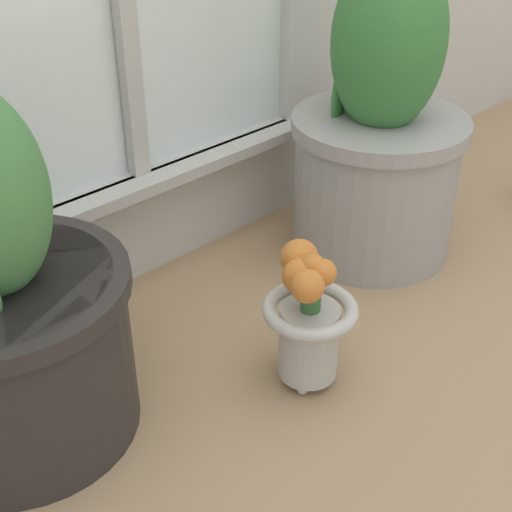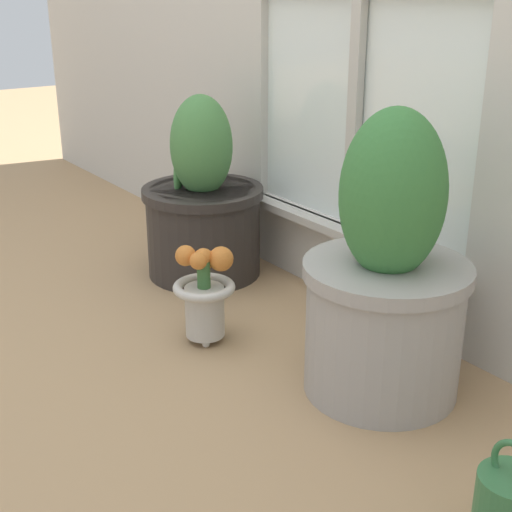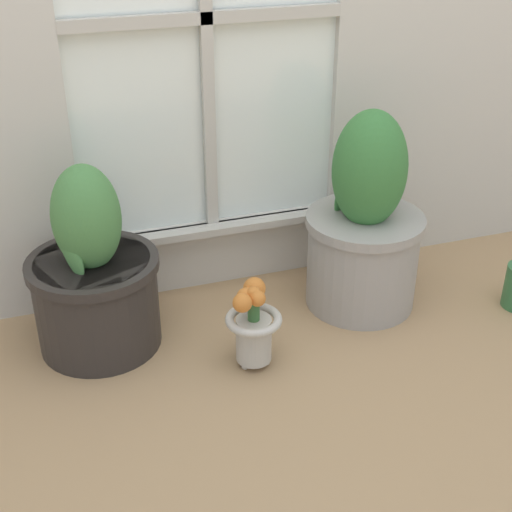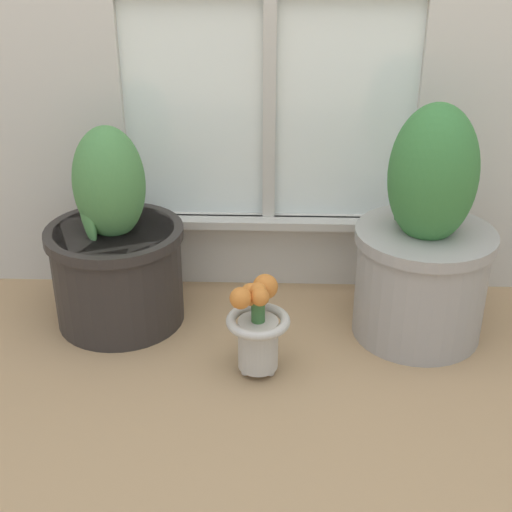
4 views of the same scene
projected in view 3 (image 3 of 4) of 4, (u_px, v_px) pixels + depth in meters
name	position (u px, v px, depth m)	size (l,w,h in m)	color
ground_plane	(277.00, 393.00, 1.93)	(10.00, 10.00, 0.00)	tan
potted_plant_left	(94.00, 281.00, 2.03)	(0.38, 0.38, 0.57)	#2D2826
potted_plant_right	(364.00, 230.00, 2.21)	(0.37, 0.37, 0.65)	#9E9993
flower_vase	(253.00, 323.00, 1.98)	(0.16, 0.16, 0.26)	#BCB7AD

